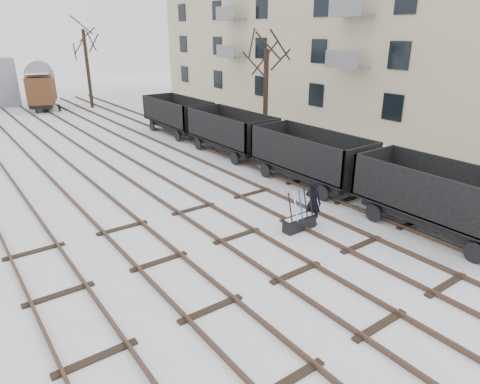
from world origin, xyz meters
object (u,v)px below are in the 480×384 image
object	(u,v)px
ground_frame	(299,222)
freight_wagon_a	(439,208)
worker	(313,202)
box_van_wagon	(41,88)

from	to	relation	value
ground_frame	freight_wagon_a	world-z (taller)	freight_wagon_a
worker	freight_wagon_a	xyz separation A→B (m)	(3.08, -3.13, 0.07)
ground_frame	worker	distance (m)	0.95
ground_frame	box_van_wagon	bearing A→B (deg)	92.06
ground_frame	box_van_wagon	world-z (taller)	box_van_wagon
box_van_wagon	ground_frame	bearing A→B (deg)	-69.50
ground_frame	freight_wagon_a	xyz separation A→B (m)	(3.83, -3.03, 0.64)
freight_wagon_a	box_van_wagon	size ratio (longest dim) A/B	1.23
worker	ground_frame	bearing A→B (deg)	81.90
worker	freight_wagon_a	size ratio (longest dim) A/B	0.29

